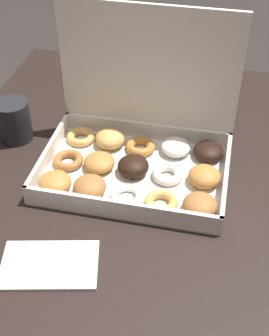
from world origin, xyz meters
TOP-DOWN VIEW (x-y plane):
  - dining_table at (0.00, 0.00)m, footprint 0.94×0.98m
  - donut_box at (-0.05, 0.03)m, footprint 0.37×0.26m
  - coffee_mug at (-0.34, 0.07)m, footprint 0.07×0.07m
  - paper_napkin at (-0.14, -0.25)m, footprint 0.18×0.13m

SIDE VIEW (x-z plane):
  - dining_table at x=0.00m, z-range 0.26..1.00m
  - paper_napkin at x=-0.14m, z-range 0.73..0.74m
  - coffee_mug at x=-0.34m, z-range 0.74..0.83m
  - donut_box at x=-0.05m, z-range 0.64..0.94m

